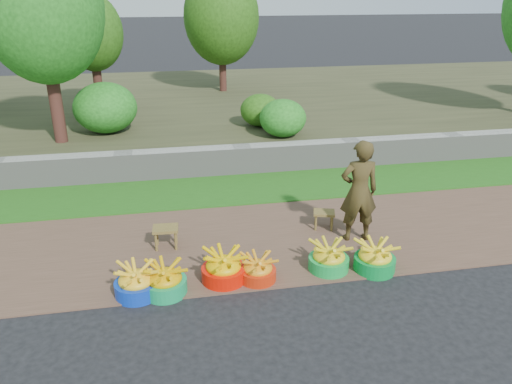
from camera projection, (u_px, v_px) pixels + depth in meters
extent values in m
plane|color=black|center=(296.00, 287.00, 6.08)|extent=(120.00, 120.00, 0.00)
cube|color=brown|center=(274.00, 239.00, 7.21)|extent=(80.00, 2.50, 0.02)
cube|color=#235E16|center=(249.00, 188.00, 9.02)|extent=(80.00, 1.50, 0.04)
cube|color=gray|center=(242.00, 160.00, 9.70)|extent=(80.00, 0.35, 0.55)
cube|color=#3C3C23|center=(214.00, 106.00, 14.16)|extent=(80.00, 10.00, 0.50)
cylinder|color=#3D2019|center=(55.00, 95.00, 9.70)|extent=(0.25, 0.25, 1.88)
ellipsoid|color=#25791E|center=(41.00, 6.00, 9.08)|extent=(2.25, 2.25, 2.81)
cylinder|color=#3D2019|center=(223.00, 66.00, 14.68)|extent=(0.21, 0.21, 1.46)
ellipsoid|color=#295B13|center=(221.00, 17.00, 14.16)|extent=(2.15, 2.15, 2.68)
cylinder|color=#3D2019|center=(98.00, 83.00, 12.01)|extent=(0.21, 0.21, 1.48)
ellipsoid|color=#295B13|center=(92.00, 32.00, 11.57)|extent=(1.42, 1.42, 1.78)
ellipsoid|color=#295B13|center=(260.00, 110.00, 11.05)|extent=(0.89, 0.89, 0.71)
ellipsoid|color=#25791E|center=(105.00, 108.00, 10.51)|extent=(1.32, 1.32, 1.06)
ellipsoid|color=#25791E|center=(283.00, 118.00, 10.27)|extent=(0.96, 0.96, 0.77)
cylinder|color=#0C33AF|center=(137.00, 288.00, 5.89)|extent=(0.52, 0.52, 0.19)
ellipsoid|color=yellow|center=(136.00, 278.00, 5.84)|extent=(0.46, 0.46, 0.30)
cylinder|color=#118F4F|center=(165.00, 286.00, 5.93)|extent=(0.52, 0.52, 0.19)
ellipsoid|color=#D29903|center=(164.00, 276.00, 5.88)|extent=(0.46, 0.46, 0.30)
cylinder|color=red|center=(224.00, 274.00, 6.17)|extent=(0.55, 0.55, 0.20)
ellipsoid|color=#EEAF00|center=(223.00, 263.00, 6.11)|extent=(0.48, 0.48, 0.31)
cylinder|color=red|center=(258.00, 275.00, 6.19)|extent=(0.46, 0.46, 0.17)
ellipsoid|color=orange|center=(258.00, 266.00, 6.14)|extent=(0.40, 0.40, 0.26)
cylinder|color=green|center=(328.00, 264.00, 6.41)|extent=(0.52, 0.52, 0.19)
ellipsoid|color=gold|center=(329.00, 254.00, 6.36)|extent=(0.46, 0.46, 0.30)
cylinder|color=#068131|center=(374.00, 264.00, 6.41)|extent=(0.53, 0.53, 0.19)
ellipsoid|color=yellow|center=(375.00, 254.00, 6.35)|extent=(0.47, 0.47, 0.30)
cube|color=brown|center=(165.00, 229.00, 6.87)|extent=(0.36, 0.29, 0.04)
cylinder|color=brown|center=(156.00, 242.00, 6.83)|extent=(0.04, 0.04, 0.27)
cylinder|color=brown|center=(176.00, 241.00, 6.86)|extent=(0.04, 0.04, 0.27)
cylinder|color=brown|center=(157.00, 236.00, 7.00)|extent=(0.04, 0.04, 0.27)
cylinder|color=brown|center=(176.00, 235.00, 7.03)|extent=(0.04, 0.04, 0.27)
cube|color=brown|center=(324.00, 213.00, 7.43)|extent=(0.37, 0.32, 0.04)
cylinder|color=brown|center=(316.00, 223.00, 7.42)|extent=(0.03, 0.03, 0.24)
cylinder|color=brown|center=(332.00, 224.00, 7.39)|extent=(0.03, 0.03, 0.24)
cylinder|color=brown|center=(316.00, 218.00, 7.57)|extent=(0.03, 0.03, 0.24)
cylinder|color=brown|center=(331.00, 219.00, 7.54)|extent=(0.03, 0.03, 0.24)
imported|color=black|center=(359.00, 191.00, 6.93)|extent=(0.56, 0.39, 1.48)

